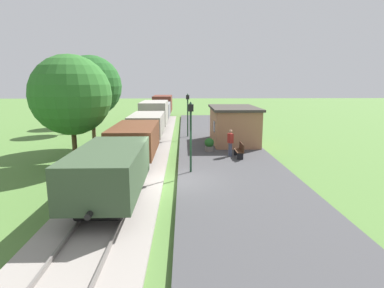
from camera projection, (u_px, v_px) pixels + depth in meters
ground_plane at (173, 185)px, 15.31m from camera, size 160.00×160.00×0.00m
platform_slab at (239, 182)px, 15.37m from camera, size 6.00×60.00×0.25m
track_ballast at (124, 184)px, 15.23m from camera, size 3.80×60.00×0.12m
rail_near at (138, 182)px, 15.23m from camera, size 0.07×60.00×0.14m
rail_far at (108, 182)px, 15.19m from camera, size 0.07×60.00×0.14m
freight_train at (152, 119)px, 29.39m from camera, size 2.50×39.20×2.72m
station_hut at (233, 125)px, 24.52m from camera, size 3.50×5.80×2.78m
bench_near_hut at (240, 150)px, 19.79m from camera, size 0.42×1.50×0.91m
person_waiting at (230, 142)px, 20.02m from camera, size 0.36×0.44×1.71m
potted_planter at (209, 144)px, 21.56m from camera, size 0.64×0.64×0.92m
lamp_post_near at (191, 124)px, 16.20m from camera, size 0.28×0.28×3.70m
lamp_post_far at (188, 107)px, 26.93m from camera, size 0.28×0.28×3.70m
tree_trackside_mid at (71, 95)px, 18.16m from camera, size 4.62×4.62×6.48m
tree_trackside_far at (91, 86)px, 22.99m from camera, size 4.42×4.42×6.82m
tree_field_left at (71, 92)px, 29.81m from camera, size 2.93×2.93×5.41m
tree_field_distant at (85, 87)px, 34.83m from camera, size 3.50×3.50×6.07m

